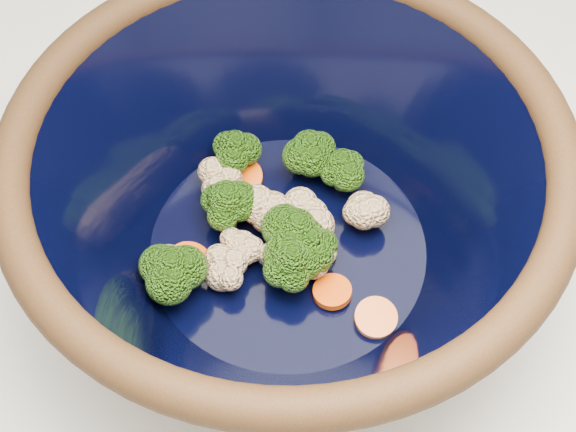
% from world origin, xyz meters
% --- Properties ---
extents(mixing_bowl, '(0.44, 0.44, 0.17)m').
position_xyz_m(mixing_bowl, '(-0.07, 0.08, 0.99)').
color(mixing_bowl, black).
rests_on(mixing_bowl, counter).
extents(vegetable_pile, '(0.19, 0.20, 0.05)m').
position_xyz_m(vegetable_pile, '(-0.08, 0.09, 0.96)').
color(vegetable_pile, '#608442').
rests_on(vegetable_pile, mixing_bowl).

